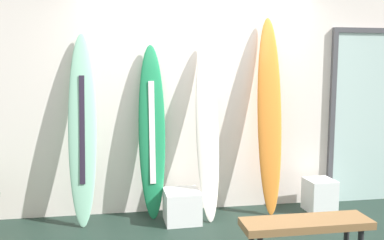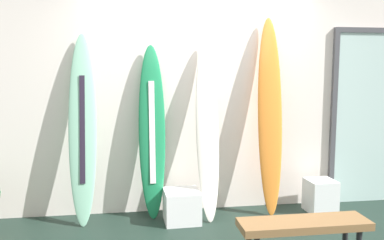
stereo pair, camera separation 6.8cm
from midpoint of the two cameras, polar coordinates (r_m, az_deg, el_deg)
wall_back at (r=4.76m, az=1.35°, el=4.31°), size 7.20×0.20×2.80m
surfboard_seafoam at (r=4.44m, az=-14.56°, el=-1.46°), size 0.31×0.39×2.01m
surfboard_emerald at (r=4.48m, az=-5.15°, el=-1.84°), size 0.29×0.27×1.90m
surfboard_ivory at (r=4.46m, az=2.58°, el=-1.54°), size 0.25×0.47×1.92m
surfboard_sunset at (r=4.68m, az=11.21°, el=0.35°), size 0.30×0.38×2.21m
display_block_left at (r=5.01m, az=17.82°, el=-10.01°), size 0.32×0.32×0.37m
display_block_center at (r=4.49m, az=-0.99°, el=-11.90°), size 0.38×0.38×0.34m
glass_door at (r=5.48m, az=24.53°, el=0.81°), size 1.17×0.06×2.12m
bench at (r=3.40m, az=15.86°, el=-14.34°), size 1.02×0.29×0.48m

